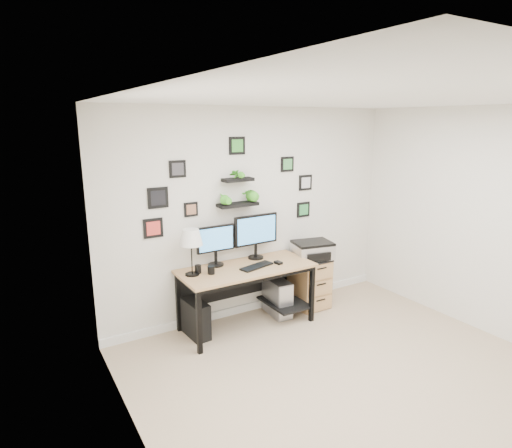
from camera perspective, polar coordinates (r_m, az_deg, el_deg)
room at (r=5.76m, az=-0.01°, el=-10.76°), size 4.00×4.00×4.00m
desk at (r=5.15m, az=-1.11°, el=-6.88°), size 1.60×0.70×0.75m
monitor_left at (r=5.04m, az=-5.40°, el=-2.48°), size 0.48×0.19×0.49m
monitor_right at (r=5.28m, az=-0.00°, el=-1.17°), size 0.60×0.20×0.56m
keyboard at (r=5.05m, az=0.08°, el=-5.66°), size 0.46×0.24×0.02m
mouse at (r=5.17m, az=2.99°, el=-5.17°), size 0.07×0.10×0.03m
table_lamp at (r=4.73m, az=-8.66°, el=-1.92°), size 0.26×0.26×0.53m
mug at (r=4.85m, az=-6.00°, el=-6.12°), size 0.08×0.08×0.09m
pen_cup at (r=4.89m, az=-7.74°, el=-5.98°), size 0.07×0.07×0.09m
pc_tower_black at (r=5.08m, az=-8.07°, el=-12.38°), size 0.21×0.43×0.42m
pc_tower_grey at (r=5.55m, az=2.86°, el=-9.69°), size 0.25×0.49×0.47m
file_cabinet at (r=5.81m, az=7.02°, el=-7.64°), size 0.43×0.53×0.67m
printer at (r=5.66m, az=7.55°, el=-3.45°), size 0.55×0.47×0.22m
wall_decor at (r=5.11m, az=-2.67°, el=4.72°), size 2.30×0.18×1.08m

